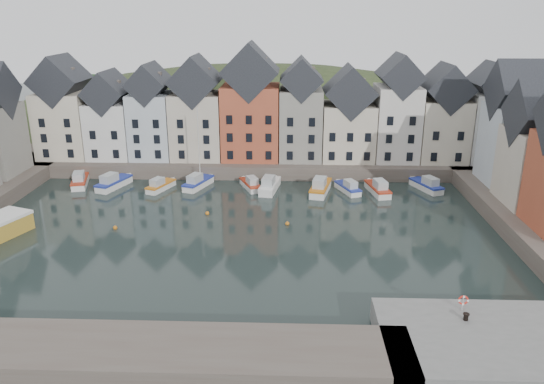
{
  "coord_description": "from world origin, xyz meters",
  "views": [
    {
      "loc": [
        6.3,
        -53.13,
        24.08
      ],
      "look_at": [
        4.15,
        6.0,
        3.74
      ],
      "focal_mm": 35.0,
      "sensor_mm": 36.0,
      "label": 1
    }
  ],
  "objects_px": {
    "boat_a": "(80,181)",
    "life_ring_post": "(463,301)",
    "mooring_bollard": "(466,317)",
    "boat_d": "(198,182)"
  },
  "relations": [
    {
      "from": "boat_a",
      "to": "mooring_bollard",
      "type": "xyz_separation_m",
      "value": [
        43.77,
        -36.85,
        1.59
      ]
    },
    {
      "from": "boat_a",
      "to": "life_ring_post",
      "type": "relative_size",
      "value": 5.05
    },
    {
      "from": "boat_a",
      "to": "life_ring_post",
      "type": "xyz_separation_m",
      "value": [
        43.91,
        -35.46,
        2.14
      ]
    },
    {
      "from": "boat_d",
      "to": "life_ring_post",
      "type": "xyz_separation_m",
      "value": [
        26.73,
        -35.2,
        2.1
      ]
    },
    {
      "from": "life_ring_post",
      "to": "boat_d",
      "type": "bearing_deg",
      "value": 127.21
    },
    {
      "from": "boat_a",
      "to": "life_ring_post",
      "type": "distance_m",
      "value": 56.48
    },
    {
      "from": "mooring_bollard",
      "to": "boat_d",
      "type": "bearing_deg",
      "value": 126.0
    },
    {
      "from": "boat_a",
      "to": "boat_d",
      "type": "bearing_deg",
      "value": -15.61
    },
    {
      "from": "boat_d",
      "to": "life_ring_post",
      "type": "relative_size",
      "value": 9.0
    },
    {
      "from": "mooring_bollard",
      "to": "life_ring_post",
      "type": "relative_size",
      "value": 0.43
    }
  ]
}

